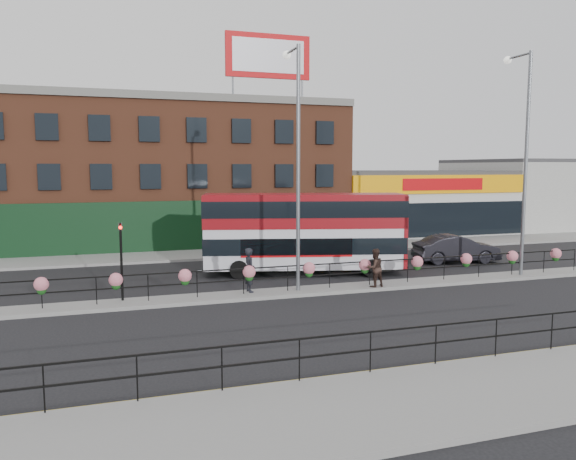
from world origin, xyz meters
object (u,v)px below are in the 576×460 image
object	(u,v)px
pedestrian_a	(250,270)
lamp_column_east	(523,144)
car	(456,249)
double_decker_bus	(305,225)
lamp_column_west	(296,147)
pedestrian_b	(375,268)

from	to	relation	value
pedestrian_a	lamp_column_east	xyz separation A→B (m)	(14.09, -0.15, 5.62)
pedestrian_a	lamp_column_east	distance (m)	15.17
car	pedestrian_a	distance (m)	14.38
pedestrian_a	lamp_column_east	world-z (taller)	lamp_column_east
double_decker_bus	lamp_column_west	size ratio (longest dim) A/B	1.00
pedestrian_b	lamp_column_east	xyz separation A→B (m)	(8.41, 0.59, 5.72)
car	pedestrian_b	bearing A→B (deg)	132.12
lamp_column_west	lamp_column_east	size ratio (longest dim) A/B	0.96
pedestrian_a	lamp_column_west	bearing A→B (deg)	-97.17
double_decker_bus	pedestrian_a	bearing A→B (deg)	-135.23
pedestrian_a	pedestrian_b	distance (m)	5.73
pedestrian_a	car	bearing A→B (deg)	-78.22
lamp_column_west	lamp_column_east	xyz separation A→B (m)	(11.96, -0.12, 0.27)
pedestrian_b	lamp_column_west	size ratio (longest dim) A/B	0.16
pedestrian_a	double_decker_bus	bearing A→B (deg)	-51.65
double_decker_bus	lamp_column_east	size ratio (longest dim) A/B	0.96
car	pedestrian_b	world-z (taller)	pedestrian_b
car	double_decker_bus	bearing A→B (deg)	101.98
car	lamp_column_west	world-z (taller)	lamp_column_west
lamp_column_west	double_decker_bus	bearing A→B (deg)	64.96
car	lamp_column_east	xyz separation A→B (m)	(0.43, -4.64, 5.93)
car	lamp_column_west	size ratio (longest dim) A/B	0.48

